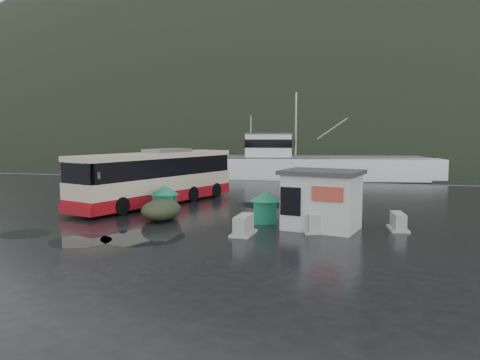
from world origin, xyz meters
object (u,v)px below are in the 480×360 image
(waste_bin_left, at_px, (165,214))
(waste_bin_right, at_px, (265,223))
(jersey_barrier_b, at_px, (243,234))
(jersey_barrier_c, at_px, (398,230))
(jersey_barrier_a, at_px, (311,231))
(white_van, at_px, (119,203))
(fishing_trawler, at_px, (322,174))
(ticket_kiosk, at_px, (321,229))
(coach_bus, at_px, (157,204))
(dome_tent, at_px, (161,220))

(waste_bin_left, distance_m, waste_bin_right, 6.00)
(jersey_barrier_b, height_order, jersey_barrier_c, jersey_barrier_b)
(waste_bin_left, relative_size, jersey_barrier_a, 0.92)
(white_van, relative_size, fishing_trawler, 0.23)
(waste_bin_left, distance_m, jersey_barrier_c, 12.28)
(jersey_barrier_b, bearing_deg, jersey_barrier_a, 28.71)
(waste_bin_right, height_order, ticket_kiosk, ticket_kiosk)
(coach_bus, height_order, jersey_barrier_a, coach_bus)
(jersey_barrier_c, bearing_deg, jersey_barrier_b, -156.98)
(coach_bus, relative_size, jersey_barrier_b, 7.13)
(jersey_barrier_b, distance_m, jersey_barrier_c, 7.25)
(jersey_barrier_a, xyz_separation_m, jersey_barrier_b, (-2.82, -1.54, 0.00))
(jersey_barrier_b, bearing_deg, waste_bin_left, 144.58)
(jersey_barrier_b, xyz_separation_m, jersey_barrier_c, (6.68, 2.84, 0.00))
(white_van, bearing_deg, jersey_barrier_b, -42.39)
(white_van, xyz_separation_m, dome_tent, (5.21, -4.78, 0.00))
(ticket_kiosk, relative_size, jersey_barrier_b, 2.05)
(waste_bin_left, bearing_deg, jersey_barrier_a, -16.03)
(ticket_kiosk, distance_m, jersey_barrier_c, 3.54)
(waste_bin_right, xyz_separation_m, jersey_barrier_a, (2.46, -1.38, 0.00))
(dome_tent, relative_size, ticket_kiosk, 0.76)
(coach_bus, bearing_deg, dome_tent, -44.27)
(jersey_barrier_b, bearing_deg, dome_tent, 155.74)
(coach_bus, height_order, white_van, coach_bus)
(white_van, height_order, waste_bin_right, white_van)
(waste_bin_right, bearing_deg, jersey_barrier_b, -96.92)
(jersey_barrier_a, relative_size, jersey_barrier_b, 0.99)
(waste_bin_left, xyz_separation_m, ticket_kiosk, (8.77, -1.87, 0.00))
(coach_bus, bearing_deg, fishing_trawler, 90.63)
(white_van, height_order, waste_bin_left, white_van)
(waste_bin_left, distance_m, dome_tent, 1.79)
(coach_bus, height_order, ticket_kiosk, coach_bus)
(waste_bin_left, bearing_deg, waste_bin_right, -9.82)
(white_van, relative_size, jersey_barrier_b, 3.40)
(jersey_barrier_b, bearing_deg, waste_bin_right, 83.08)
(dome_tent, bearing_deg, jersey_barrier_b, -24.26)
(jersey_barrier_a, bearing_deg, waste_bin_right, 150.69)
(white_van, bearing_deg, jersey_barrier_a, -30.66)
(ticket_kiosk, height_order, jersey_barrier_a, ticket_kiosk)
(jersey_barrier_a, bearing_deg, coach_bus, 151.50)
(jersey_barrier_b, bearing_deg, coach_bus, 136.44)
(ticket_kiosk, bearing_deg, jersey_barrier_b, -134.81)
(waste_bin_left, relative_size, waste_bin_right, 0.99)
(ticket_kiosk, height_order, jersey_barrier_b, ticket_kiosk)
(jersey_barrier_a, distance_m, fishing_trawler, 30.83)
(waste_bin_left, height_order, ticket_kiosk, ticket_kiosk)
(white_van, relative_size, ticket_kiosk, 1.66)
(ticket_kiosk, distance_m, jersey_barrier_a, 0.67)
(waste_bin_right, relative_size, dome_tent, 0.59)
(waste_bin_right, distance_m, jersey_barrier_a, 2.82)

